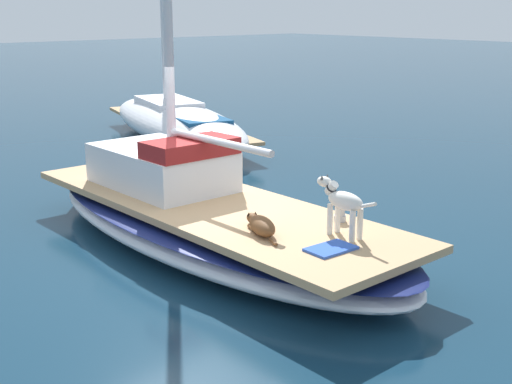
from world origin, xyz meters
The scene contains 8 objects.
ground_plane centered at (0.00, 0.00, 0.00)m, with size 120.00×120.00×0.00m, color #143347.
sailboat_main centered at (0.00, 0.00, 0.34)m, with size 2.51×7.24×0.66m.
cabin_house centered at (0.00, 1.12, 1.01)m, with size 1.40×2.22×0.84m.
dog_white centered at (0.30, -2.23, 1.08)m, with size 0.23×0.94×0.70m.
dog_brown centered at (-0.38, -1.52, 0.77)m, with size 0.47×0.91×0.22m.
deck_winch centered at (0.72, -1.82, 0.76)m, with size 0.16×0.16×0.21m.
deck_towel centered at (-0.17, -2.48, 0.68)m, with size 0.56×0.36×0.03m, color blue.
moored_boat_starboard_side centered at (4.24, 6.95, 0.52)m, with size 4.10×7.88×5.46m.
Camera 1 is at (-5.61, -7.40, 3.32)m, focal length 47.74 mm.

